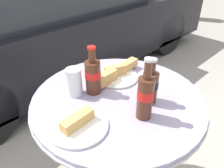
% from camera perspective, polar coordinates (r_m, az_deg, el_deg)
% --- Properties ---
extents(bistro_table, '(0.79, 0.79, 0.78)m').
position_cam_1_polar(bistro_table, '(1.10, 1.46, -10.29)').
color(bistro_table, '#B7B7BC').
rests_on(bistro_table, ground_plane).
extents(cola_bottle_left, '(0.07, 0.07, 0.23)m').
position_cam_1_polar(cola_bottle_left, '(0.98, -5.01, 2.30)').
color(cola_bottle_left, '#4C2819').
rests_on(cola_bottle_left, bistro_table).
extents(cola_bottle_right, '(0.06, 0.06, 0.26)m').
position_cam_1_polar(cola_bottle_right, '(0.83, 8.69, -3.03)').
color(cola_bottle_right, '#4C2819').
rests_on(cola_bottle_right, bistro_table).
extents(cola_bottle_center, '(0.07, 0.07, 0.21)m').
position_cam_1_polar(cola_bottle_center, '(0.93, 9.90, -0.40)').
color(cola_bottle_center, '#4C2819').
rests_on(cola_bottle_center, bistro_table).
extents(drinking_glass, '(0.07, 0.07, 0.13)m').
position_cam_1_polar(drinking_glass, '(0.99, -9.77, 0.26)').
color(drinking_glass, silver).
rests_on(drinking_glass, bistro_table).
extents(lunch_plate_near, '(0.32, 0.22, 0.07)m').
position_cam_1_polar(lunch_plate_near, '(1.11, 1.09, 2.64)').
color(lunch_plate_near, silver).
rests_on(lunch_plate_near, bistro_table).
extents(lunch_plate_far, '(0.23, 0.23, 0.06)m').
position_cam_1_polar(lunch_plate_far, '(0.84, -8.91, -10.33)').
color(lunch_plate_far, silver).
rests_on(lunch_plate_far, bistro_table).
extents(parked_car, '(4.11, 1.83, 1.24)m').
position_cam_1_polar(parked_car, '(2.86, -15.53, 15.99)').
color(parked_car, black).
rests_on(parked_car, ground_plane).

